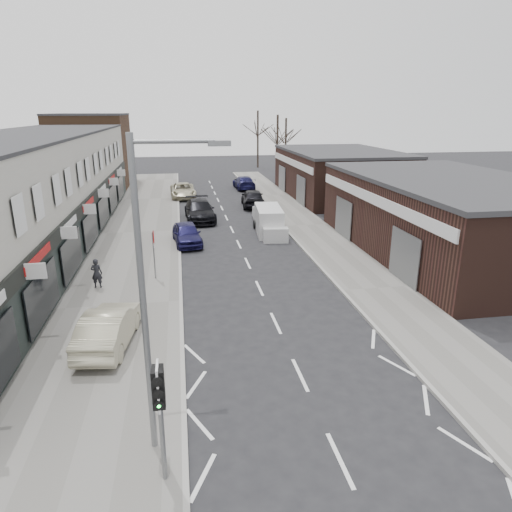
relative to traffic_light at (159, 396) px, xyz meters
name	(u,v)px	position (x,y,z in m)	size (l,w,h in m)	color
ground	(317,411)	(4.40, 2.02, -2.41)	(160.00, 160.00, 0.00)	black
pavement_left	(140,233)	(-2.35, 24.02, -2.35)	(5.50, 64.00, 0.12)	slate
pavement_right	(306,226)	(10.15, 24.02, -2.35)	(3.50, 64.00, 0.12)	slate
shop_terrace_left	(23,194)	(-9.10, 21.52, 1.14)	(8.00, 41.00, 7.10)	beige
brick_block_far	(92,152)	(-9.10, 47.02, 1.59)	(8.00, 10.00, 8.00)	#4D3321
right_unit_near	(448,218)	(16.90, 16.02, -0.16)	(10.00, 18.00, 4.50)	#331D17
right_unit_far	(339,174)	(16.90, 36.02, -0.16)	(10.00, 16.00, 4.50)	#331D17
tree_far_a	(277,178)	(13.40, 50.02, -2.41)	(3.60, 3.60, 8.00)	#382D26
tree_far_b	(285,172)	(15.90, 56.02, -2.41)	(3.60, 3.60, 7.50)	#382D26
tree_far_c	(258,167)	(12.90, 62.02, -2.41)	(3.60, 3.60, 8.50)	#382D26
traffic_light	(159,396)	(0.00, 0.00, 0.00)	(0.28, 0.60, 3.10)	slate
street_lamp	(149,286)	(-0.13, 1.22, 2.20)	(2.23, 0.22, 8.00)	slate
warning_sign	(154,240)	(-0.76, 14.02, -0.21)	(0.12, 0.80, 2.70)	slate
white_van	(269,222)	(6.93, 22.35, -1.51)	(2.08, 5.04, 1.91)	silver
sedan_on_pavement	(109,327)	(-2.18, 7.02, -1.57)	(1.54, 4.42, 1.45)	#B2AC8F
pedestrian	(97,273)	(-3.58, 13.15, -1.54)	(0.55, 0.36, 1.50)	black
parked_car_left_a	(187,234)	(1.00, 20.61, -1.69)	(1.71, 4.25, 1.45)	#171542
parked_car_left_b	(200,210)	(2.20, 27.49, -1.61)	(2.26, 5.55, 1.61)	black
parked_car_left_c	(183,191)	(1.00, 37.81, -1.68)	(2.45, 5.31, 1.48)	#B8B193
parked_car_right_a	(266,214)	(7.25, 25.18, -1.59)	(1.74, 4.98, 1.64)	white
parked_car_right_b	(253,198)	(7.30, 32.10, -1.59)	(1.95, 4.85, 1.65)	black
parked_car_right_c	(244,182)	(7.90, 42.20, -1.69)	(2.04, 5.02, 1.46)	#13123B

